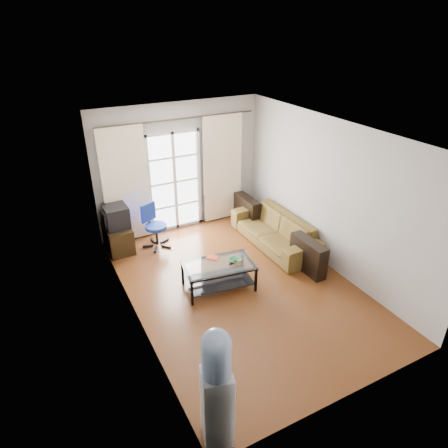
{
  "coord_description": "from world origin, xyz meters",
  "views": [
    {
      "loc": [
        -2.84,
        -4.91,
        4.15
      ],
      "look_at": [
        -0.12,
        0.35,
        1.08
      ],
      "focal_mm": 32.0,
      "sensor_mm": 36.0,
      "label": 1
    }
  ],
  "objects_px": {
    "sofa": "(274,230)",
    "water_cooler": "(217,386)",
    "coffee_table": "(219,273)",
    "crt_tv": "(115,217)",
    "task_chair": "(156,234)",
    "tv_stand": "(118,239)"
  },
  "relations": [
    {
      "from": "crt_tv",
      "to": "coffee_table",
      "type": "bearing_deg",
      "value": -61.14
    },
    {
      "from": "task_chair",
      "to": "coffee_table",
      "type": "bearing_deg",
      "value": -99.96
    },
    {
      "from": "tv_stand",
      "to": "crt_tv",
      "type": "relative_size",
      "value": 1.42
    },
    {
      "from": "coffee_table",
      "to": "task_chair",
      "type": "xyz_separation_m",
      "value": [
        -0.48,
        1.87,
        -0.04
      ]
    },
    {
      "from": "sofa",
      "to": "water_cooler",
      "type": "distance_m",
      "value": 4.43
    },
    {
      "from": "coffee_table",
      "to": "water_cooler",
      "type": "height_order",
      "value": "water_cooler"
    },
    {
      "from": "task_chair",
      "to": "crt_tv",
      "type": "bearing_deg",
      "value": 140.54
    },
    {
      "from": "water_cooler",
      "to": "sofa",
      "type": "bearing_deg",
      "value": 62.88
    },
    {
      "from": "crt_tv",
      "to": "task_chair",
      "type": "height_order",
      "value": "crt_tv"
    },
    {
      "from": "sofa",
      "to": "task_chair",
      "type": "bearing_deg",
      "value": -116.39
    },
    {
      "from": "crt_tv",
      "to": "task_chair",
      "type": "xyz_separation_m",
      "value": [
        0.71,
        -0.19,
        -0.47
      ]
    },
    {
      "from": "crt_tv",
      "to": "tv_stand",
      "type": "bearing_deg",
      "value": -95.97
    },
    {
      "from": "sofa",
      "to": "crt_tv",
      "type": "xyz_separation_m",
      "value": [
        -2.87,
        1.24,
        0.42
      ]
    },
    {
      "from": "coffee_table",
      "to": "crt_tv",
      "type": "xyz_separation_m",
      "value": [
        -1.2,
        2.06,
        0.42
      ]
    },
    {
      "from": "coffee_table",
      "to": "task_chair",
      "type": "relative_size",
      "value": 1.41
    },
    {
      "from": "coffee_table",
      "to": "crt_tv",
      "type": "height_order",
      "value": "crt_tv"
    },
    {
      "from": "sofa",
      "to": "task_chair",
      "type": "height_order",
      "value": "task_chair"
    },
    {
      "from": "tv_stand",
      "to": "crt_tv",
      "type": "height_order",
      "value": "crt_tv"
    },
    {
      "from": "task_chair",
      "to": "water_cooler",
      "type": "bearing_deg",
      "value": -124.6
    },
    {
      "from": "sofa",
      "to": "coffee_table",
      "type": "height_order",
      "value": "sofa"
    },
    {
      "from": "sofa",
      "to": "water_cooler",
      "type": "xyz_separation_m",
      "value": [
        -2.94,
        -3.28,
        0.49
      ]
    },
    {
      "from": "crt_tv",
      "to": "water_cooler",
      "type": "height_order",
      "value": "water_cooler"
    }
  ]
}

